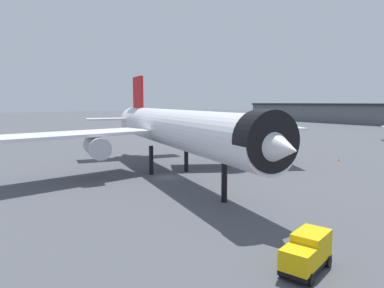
% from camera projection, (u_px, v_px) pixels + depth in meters
% --- Properties ---
extents(ground, '(900.00, 900.00, 0.00)m').
position_uv_depth(ground, '(167.00, 177.00, 62.98)').
color(ground, '#4C4F54').
extents(airliner_near_gate, '(65.12, 57.89, 19.52)m').
position_uv_depth(airliner_near_gate, '(174.00, 129.00, 63.68)').
color(airliner_near_gate, white).
rests_on(airliner_near_gate, ground).
extents(service_truck_front, '(3.34, 5.81, 3.00)m').
position_uv_depth(service_truck_front, '(307.00, 252.00, 27.88)').
color(service_truck_front, black).
rests_on(service_truck_front, ground).
extents(traffic_cone_near_nose, '(0.48, 0.48, 0.60)m').
position_uv_depth(traffic_cone_near_nose, '(339.00, 160.00, 80.32)').
color(traffic_cone_near_nose, '#F2600C').
rests_on(traffic_cone_near_nose, ground).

